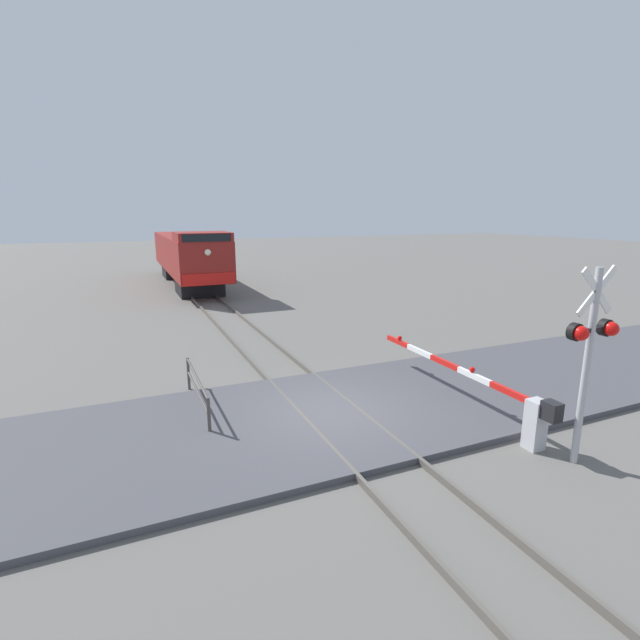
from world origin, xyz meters
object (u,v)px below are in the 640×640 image
object	(u,v)px
locomotive	(188,256)
guard_railing	(197,387)
crossing_gate	(503,399)
crossing_signal	(590,345)

from	to	relation	value
locomotive	guard_railing	distance (m)	22.03
crossing_gate	guard_railing	bearing A→B (deg)	147.78
guard_railing	crossing_signal	bearing A→B (deg)	-40.62
crossing_gate	crossing_signal	bearing A→B (deg)	-79.63
crossing_signal	crossing_gate	bearing A→B (deg)	100.37
crossing_signal	guard_railing	distance (m)	8.90
guard_railing	locomotive	bearing A→B (deg)	82.28
crossing_gate	guard_railing	xyz separation A→B (m)	(-6.30, 3.97, -0.14)
locomotive	crossing_gate	size ratio (longest dim) A/B	2.47
locomotive	crossing_signal	world-z (taller)	crossing_signal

